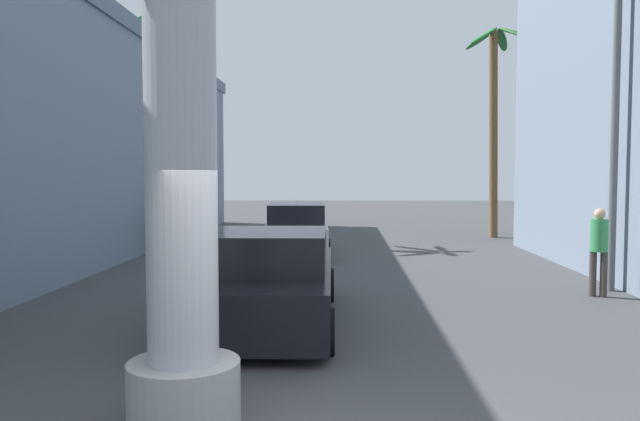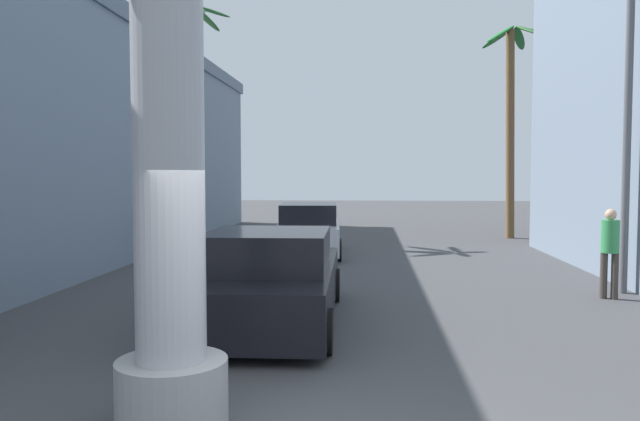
{
  "view_description": "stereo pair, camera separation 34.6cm",
  "coord_description": "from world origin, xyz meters",
  "views": [
    {
      "loc": [
        0.35,
        -4.92,
        2.46
      ],
      "look_at": [
        0.0,
        4.18,
        1.93
      ],
      "focal_mm": 35.0,
      "sensor_mm": 36.0,
      "label": 1
    },
    {
      "loc": [
        0.7,
        -4.9,
        2.46
      ],
      "look_at": [
        0.0,
        4.18,
        1.93
      ],
      "focal_mm": 35.0,
      "sensor_mm": 36.0,
      "label": 2
    }
  ],
  "objects": [
    {
      "name": "ground_plane",
      "position": [
        0.0,
        10.0,
        0.0
      ],
      "size": [
        86.84,
        86.84,
        0.0
      ],
      "primitive_type": "plane",
      "color": "#424244"
    },
    {
      "name": "building_left",
      "position": [
        -9.71,
        13.21,
        3.54
      ],
      "size": [
        8.0,
        27.45,
        7.06
      ],
      "color": "slate",
      "rests_on": "ground"
    },
    {
      "name": "street_lamp",
      "position": [
        5.67,
        8.34,
        4.33
      ],
      "size": [
        2.16,
        0.28,
        7.22
      ],
      "color": "#59595E",
      "rests_on": "ground"
    },
    {
      "name": "car_lead",
      "position": [
        -0.89,
        5.15,
        0.7
      ],
      "size": [
        2.25,
        5.13,
        1.56
      ],
      "color": "black",
      "rests_on": "ground"
    },
    {
      "name": "car_far",
      "position": [
        -1.11,
        14.13,
        0.74
      ],
      "size": [
        2.18,
        4.61,
        1.56
      ],
      "color": "black",
      "rests_on": "ground"
    },
    {
      "name": "palm_tree_far_left",
      "position": [
        -6.29,
        18.39,
        5.48
      ],
      "size": [
        3.2,
        2.95,
        8.95
      ],
      "color": "brown",
      "rests_on": "ground"
    },
    {
      "name": "palm_tree_far_right",
      "position": [
        6.13,
        19.38,
        4.98
      ],
      "size": [
        2.75,
        2.69,
        8.08
      ],
      "color": "brown",
      "rests_on": "ground"
    },
    {
      "name": "pedestrian_mid_right",
      "position": [
        5.46,
        7.7,
        1.04
      ],
      "size": [
        0.45,
        0.45,
        1.78
      ],
      "color": "#3F3833",
      "rests_on": "ground"
    },
    {
      "name": "pedestrian_far_left",
      "position": [
        -5.08,
        14.01,
        0.98
      ],
      "size": [
        0.46,
        0.46,
        1.67
      ],
      "color": "black",
      "rests_on": "ground"
    }
  ]
}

